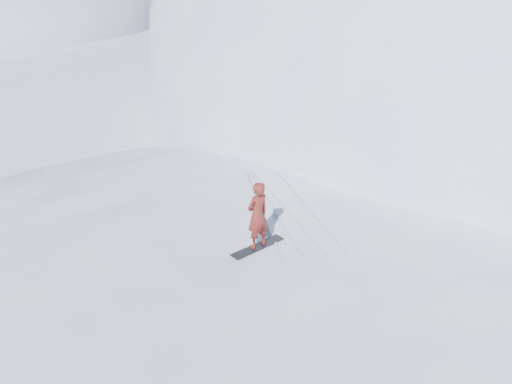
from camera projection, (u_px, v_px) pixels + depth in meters
near_ridge at (364, 322)px, 15.70m from camera, size 36.00×28.00×4.80m
peak_shoulder at (461, 124)px, 31.42m from camera, size 28.00×24.00×18.00m
wind_bumps at (311, 344)px, 14.84m from camera, size 16.00×14.40×1.00m
snowboard at (258, 247)px, 14.64m from camera, size 1.43×1.24×0.03m
snowboarder at (258, 215)px, 14.26m from camera, size 0.78×0.74×1.79m
board_tracks at (282, 208)px, 16.64m from camera, size 2.60×5.95×0.04m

